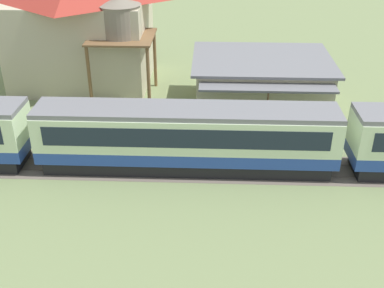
# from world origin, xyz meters

# --- Properties ---
(passenger_train) EXTENTS (97.43, 3.08, 4.22)m
(passenger_train) POSITION_xyz_m (-25.90, 0.06, 2.34)
(passenger_train) COLOR #234293
(passenger_train) RESTS_ON ground_plane
(railway_track) EXTENTS (150.86, 3.60, 0.04)m
(railway_track) POSITION_xyz_m (-19.65, 0.06, 0.01)
(railway_track) COLOR #665B51
(railway_track) RESTS_ON ground_plane
(station_building) EXTENTS (10.94, 9.69, 4.13)m
(station_building) POSITION_xyz_m (-20.69, 9.95, 2.09)
(station_building) COLOR beige
(station_building) RESTS_ON ground_plane
(station_house_red_roof) EXTENTS (12.53, 9.93, 10.52)m
(station_house_red_roof) POSITION_xyz_m (-36.20, 15.06, 5.43)
(station_house_red_roof) COLOR #BCB293
(station_house_red_roof) RESTS_ON ground_plane
(water_tower) EXTENTS (5.25, 5.25, 8.27)m
(water_tower) POSITION_xyz_m (-32.05, 11.77, 6.43)
(water_tower) COLOR brown
(water_tower) RESTS_ON ground_plane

